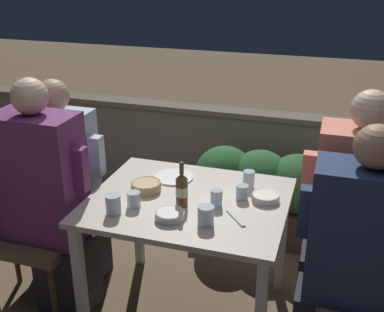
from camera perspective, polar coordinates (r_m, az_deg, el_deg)
ground_plane at (r=2.97m, az=-0.39°, el=-18.04°), size 16.00×16.00×0.00m
parapet_wall at (r=3.99m, az=6.10°, el=-0.06°), size 9.00×0.18×0.79m
dining_table at (r=2.59m, az=-0.43°, el=-6.98°), size 1.04×0.85×0.75m
planter_hedge at (r=3.51m, az=7.96°, el=-4.01°), size 0.96×0.47×0.67m
chair_left_near at (r=2.95m, az=-19.59°, el=-7.12°), size 0.46×0.46×0.89m
person_purple_stripe at (r=2.77m, az=-16.67°, el=-5.13°), size 0.51×0.26×1.38m
chair_left_far at (r=3.18m, az=-17.45°, el=-4.51°), size 0.46×0.46×0.89m
person_blue_shirt at (r=3.03m, az=-14.55°, el=-3.15°), size 0.48×0.26×1.30m
person_navy_jumper at (r=2.35m, az=18.34°, el=-11.68°), size 0.52×0.26×1.31m
person_coral_top at (r=2.61m, az=18.06°, el=-7.11°), size 0.50×0.26×1.37m
beer_bottle at (r=2.44m, az=-1.22°, el=-3.96°), size 0.06×0.06×0.24m
plate_0 at (r=2.77m, az=-2.16°, el=-2.51°), size 0.22×0.22×0.01m
bowl_0 at (r=2.63m, az=-5.48°, el=-3.51°), size 0.16×0.16×0.05m
bowl_1 at (r=2.55m, az=8.72°, el=-4.80°), size 0.14×0.14×0.04m
bowl_2 at (r=2.36m, az=-2.66°, el=-6.94°), size 0.15×0.15×0.04m
glass_cup_0 at (r=2.47m, az=-6.93°, el=-5.13°), size 0.07×0.07×0.08m
glass_cup_1 at (r=2.30m, az=1.65°, el=-7.07°), size 0.08×0.08×0.10m
glass_cup_2 at (r=2.54m, az=5.96°, el=-4.26°), size 0.06×0.06×0.08m
glass_cup_3 at (r=2.42m, az=-9.32°, el=-5.69°), size 0.08×0.08×0.10m
glass_cup_4 at (r=2.46m, az=2.91°, el=-4.98°), size 0.06×0.06×0.09m
glass_cup_5 at (r=2.67m, az=6.74°, el=-2.74°), size 0.06×0.06×0.10m
fork_0 at (r=2.37m, az=5.19°, el=-7.31°), size 0.12×0.14×0.01m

